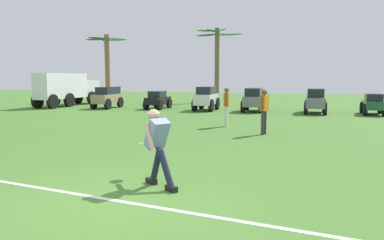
# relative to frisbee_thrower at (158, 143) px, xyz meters

# --- Properties ---
(ground_plane) EXTENTS (80.00, 80.00, 0.00)m
(ground_plane) POSITION_rel_frisbee_thrower_xyz_m (-0.30, -0.96, -0.79)
(ground_plane) COLOR #43722B
(field_line_paint) EXTENTS (27.21, 3.94, 0.01)m
(field_line_paint) POSITION_rel_frisbee_thrower_xyz_m (-0.30, -0.95, -0.79)
(field_line_paint) COLOR white
(field_line_paint) RESTS_ON ground_plane
(frisbee_thrower) EXTENTS (0.88, 0.84, 1.41)m
(frisbee_thrower) POSITION_rel_frisbee_thrower_xyz_m (0.00, 0.00, 0.00)
(frisbee_thrower) COLOR #191E38
(frisbee_thrower) RESTS_ON ground_plane
(frisbee_in_flight) EXTENTS (0.34, 0.34, 0.06)m
(frisbee_in_flight) POSITION_rel_frisbee_thrower_xyz_m (-0.51, 0.57, -0.12)
(frisbee_in_flight) COLOR white
(teammate_near_sideline) EXTENTS (0.23, 0.50, 1.56)m
(teammate_near_sideline) POSITION_rel_frisbee_thrower_xyz_m (-0.42, 8.42, 0.15)
(teammate_near_sideline) COLOR silver
(teammate_near_sideline) RESTS_ON ground_plane
(teammate_midfield) EXTENTS (0.30, 0.49, 1.56)m
(teammate_midfield) POSITION_rel_frisbee_thrower_xyz_m (1.22, 6.76, 0.15)
(teammate_midfield) COLOR #33333D
(teammate_midfield) RESTS_ON ground_plane
(parked_car_slot_a) EXTENTS (1.19, 2.42, 1.34)m
(parked_car_slot_a) POSITION_rel_frisbee_thrower_xyz_m (-9.36, 14.92, -0.07)
(parked_car_slot_a) COLOR #998466
(parked_car_slot_a) RESTS_ON ground_plane
(parked_car_slot_b) EXTENTS (1.12, 2.22, 1.10)m
(parked_car_slot_b) POSITION_rel_frisbee_thrower_xyz_m (-6.13, 15.35, -0.23)
(parked_car_slot_b) COLOR black
(parked_car_slot_b) RESTS_ON ground_plane
(parked_car_slot_c) EXTENTS (1.17, 2.35, 1.40)m
(parked_car_slot_c) POSITION_rel_frisbee_thrower_xyz_m (-2.98, 15.15, -0.05)
(parked_car_slot_c) COLOR silver
(parked_car_slot_c) RESTS_ON ground_plane
(parked_car_slot_d) EXTENTS (1.14, 2.40, 1.34)m
(parked_car_slot_d) POSITION_rel_frisbee_thrower_xyz_m (-0.21, 15.28, -0.07)
(parked_car_slot_d) COLOR slate
(parked_car_slot_d) RESTS_ON ground_plane
(parked_car_slot_e) EXTENTS (1.20, 2.42, 1.34)m
(parked_car_slot_e) POSITION_rel_frisbee_thrower_xyz_m (3.15, 15.20, -0.07)
(parked_car_slot_e) COLOR slate
(parked_car_slot_e) RESTS_ON ground_plane
(parked_car_slot_f) EXTENTS (1.16, 2.23, 1.10)m
(parked_car_slot_f) POSITION_rel_frisbee_thrower_xyz_m (6.03, 15.27, -0.23)
(parked_car_slot_f) COLOR #235133
(parked_car_slot_f) RESTS_ON ground_plane
(box_truck) EXTENTS (1.54, 5.93, 2.20)m
(box_truck) POSITION_rel_frisbee_thrower_xyz_m (-12.87, 15.72, 0.44)
(box_truck) COLOR silver
(box_truck) RESTS_ON ground_plane
(palm_tree_far_left) EXTENTS (3.42, 2.89, 5.22)m
(palm_tree_far_left) POSITION_rel_frisbee_thrower_xyz_m (-12.25, 20.17, 2.25)
(palm_tree_far_left) COLOR brown
(palm_tree_far_left) RESTS_ON ground_plane
(palm_tree_left_of_centre) EXTENTS (3.89, 3.32, 5.66)m
(palm_tree_left_of_centre) POSITION_rel_frisbee_thrower_xyz_m (-3.95, 22.23, 2.65)
(palm_tree_left_of_centre) COLOR brown
(palm_tree_left_of_centre) RESTS_ON ground_plane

